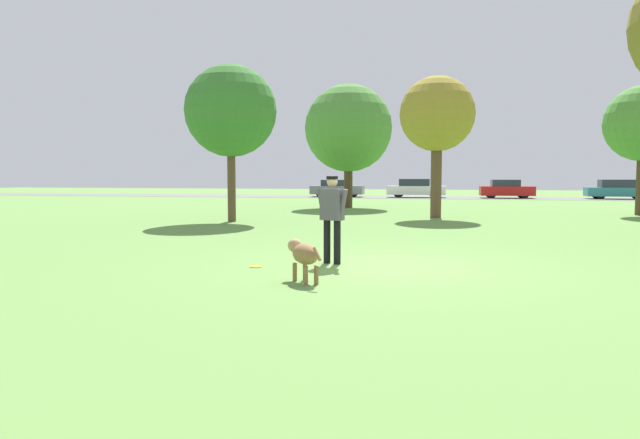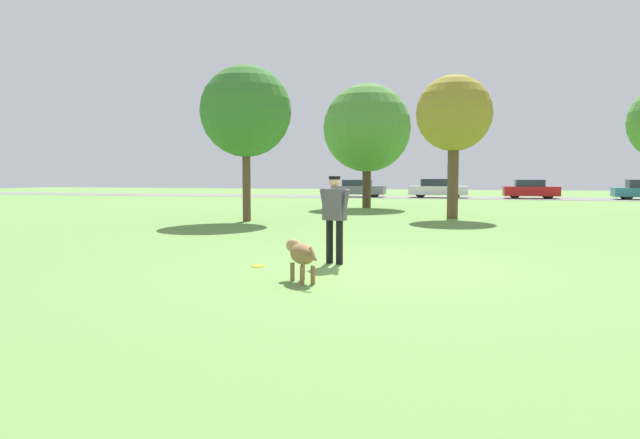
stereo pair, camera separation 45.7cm
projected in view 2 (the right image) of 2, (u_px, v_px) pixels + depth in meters
ground_plane at (388, 267)px, 10.27m from camera, size 120.00×120.00×0.00m
far_road_strip at (459, 198)px, 42.89m from camera, size 120.00×6.00×0.01m
person at (335, 212)px, 10.55m from camera, size 0.66×0.36×1.63m
dog at (301, 254)px, 8.77m from camera, size 0.76×0.86×0.64m
frisbee at (258, 266)px, 10.29m from camera, size 0.23×0.23×0.02m
tree_mid_center at (454, 115)px, 21.81m from camera, size 2.90×2.90×5.49m
tree_far_left at (367, 128)px, 29.07m from camera, size 4.47×4.47×6.32m
tree_near_left at (246, 112)px, 20.31m from camera, size 3.26×3.26×5.57m
parked_car_grey at (358, 188)px, 44.53m from camera, size 4.16×1.99×1.34m
parked_car_white at (438, 189)px, 42.98m from camera, size 4.39×1.72×1.42m
parked_car_red at (531, 189)px, 41.36m from camera, size 3.90×1.96×1.37m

